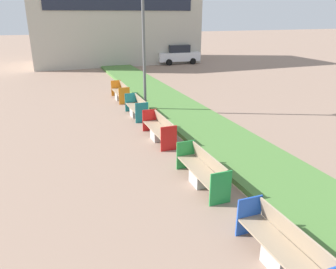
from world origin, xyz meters
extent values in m
cube|color=#4C7A38|center=(3.20, 12.00, 0.09)|extent=(2.80, 120.00, 0.18)
cube|color=#B2AD9E|center=(4.00, 37.16, 5.08)|extent=(15.94, 7.55, 10.16)
cube|color=#1E2333|center=(4.00, 33.33, 5.59)|extent=(13.39, 0.08, 1.20)
cube|color=#9E9B96|center=(0.90, 6.76, 0.21)|extent=(0.52, 0.60, 0.42)
cube|color=gray|center=(0.90, 6.76, 0.44)|extent=(0.58, 2.24, 0.05)
cube|color=gray|center=(1.17, 6.76, 0.70)|extent=(0.14, 2.15, 0.48)
cube|color=blue|center=(0.90, 7.90, 0.47)|extent=(0.62, 0.04, 0.94)
cube|color=#9E9B96|center=(0.90, 10.36, 0.21)|extent=(0.52, 0.60, 0.42)
cube|color=gray|center=(0.90, 10.36, 0.44)|extent=(0.58, 2.26, 0.05)
cube|color=gray|center=(1.17, 10.36, 0.70)|extent=(0.14, 2.17, 0.48)
cube|color=#238C3D|center=(0.90, 9.20, 0.47)|extent=(0.62, 0.04, 0.94)
cube|color=#238C3D|center=(0.90, 11.51, 0.47)|extent=(0.62, 0.04, 0.94)
cube|color=#9E9B96|center=(0.90, 14.23, 0.21)|extent=(0.52, 0.60, 0.42)
cube|color=gray|center=(0.90, 14.23, 0.44)|extent=(0.58, 2.31, 0.05)
cube|color=gray|center=(1.17, 14.23, 0.70)|extent=(0.14, 2.22, 0.48)
cube|color=red|center=(0.90, 13.06, 0.47)|extent=(0.62, 0.04, 0.94)
cube|color=red|center=(0.90, 15.41, 0.47)|extent=(0.62, 0.04, 0.94)
cube|color=#9E9B96|center=(0.90, 17.61, 0.21)|extent=(0.52, 0.60, 0.42)
cube|color=gray|center=(0.90, 17.61, 0.44)|extent=(0.58, 1.99, 0.05)
cube|color=gray|center=(1.17, 17.61, 0.70)|extent=(0.14, 1.91, 0.48)
cube|color=#197A7F|center=(0.90, 16.59, 0.47)|extent=(0.62, 0.04, 0.94)
cube|color=#197A7F|center=(0.90, 18.62, 0.47)|extent=(0.62, 0.04, 0.94)
cube|color=#9E9B96|center=(0.90, 21.17, 0.21)|extent=(0.52, 0.60, 0.42)
cube|color=gray|center=(0.90, 21.17, 0.44)|extent=(0.58, 2.13, 0.05)
cube|color=gray|center=(1.17, 21.17, 0.70)|extent=(0.14, 2.05, 0.48)
cube|color=orange|center=(0.90, 20.08, 0.47)|extent=(0.62, 0.04, 0.94)
cube|color=orange|center=(0.90, 22.25, 0.47)|extent=(0.62, 0.04, 0.94)
cylinder|color=#56595B|center=(1.55, 18.23, 3.42)|extent=(0.14, 0.14, 6.84)
cube|color=silver|center=(9.55, 33.65, 0.72)|extent=(4.27, 1.95, 0.84)
cube|color=black|center=(9.55, 33.65, 1.50)|extent=(2.17, 1.64, 0.72)
cylinder|color=black|center=(10.81, 32.75, 0.30)|extent=(0.60, 0.20, 0.60)
cylinder|color=black|center=(10.81, 34.55, 0.30)|extent=(0.60, 0.20, 0.60)
cylinder|color=black|center=(8.29, 32.75, 0.30)|extent=(0.60, 0.20, 0.60)
cylinder|color=black|center=(8.29, 34.55, 0.30)|extent=(0.60, 0.20, 0.60)
camera|label=1|loc=(-2.99, 2.65, 4.75)|focal=35.00mm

